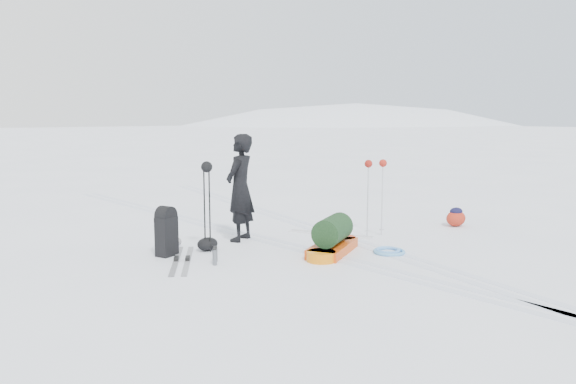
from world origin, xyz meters
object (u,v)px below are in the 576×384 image
pulk_sled (333,239)px  expedition_rucksack (167,232)px  skier (240,188)px  ski_poles_black (207,178)px

pulk_sled → expedition_rucksack: 2.69m
skier → ski_poles_black: 1.00m
skier → expedition_rucksack: size_ratio=2.37×
skier → pulk_sled: bearing=81.3°
ski_poles_black → expedition_rucksack: bearing=160.5°
ski_poles_black → skier: bearing=23.9°
pulk_sled → skier: bearing=82.2°
expedition_rucksack → ski_poles_black: ski_poles_black is taller
skier → ski_poles_black: skier is taller
expedition_rucksack → pulk_sled: bearing=-57.5°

